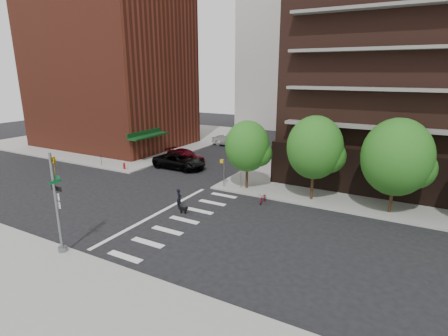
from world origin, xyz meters
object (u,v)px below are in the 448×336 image
Objects in this scene: traffic_signal at (58,211)px; parked_car_silver at (230,140)px; scooter at (263,198)px; dog_walker at (179,198)px; parked_car_black at (179,161)px; parked_car_maroon at (186,156)px; fire_hydrant at (124,165)px.

parked_car_silver is (-6.04, 32.44, -1.86)m from traffic_signal.
dog_walker is (-5.36, -4.32, 0.39)m from scooter.
parked_car_silver is at bearing 121.84° from scooter.
parked_car_silver is (-0.85, 13.59, -0.00)m from parked_car_black.
parked_car_maroon is (-6.40, 21.78, -1.97)m from traffic_signal.
scooter is at bearing -112.42° from parked_car_black.
traffic_signal reaches higher than dog_walker.
scooter is at bearing -141.69° from parked_car_silver.
fire_hydrant is 0.14× the size of parked_car_silver.
parked_car_maroon is 3.18× the size of dog_walker.
parked_car_black is 3.83× the size of dog_walker.
parked_car_maroon reaches higher than fire_hydrant.
fire_hydrant is at bearing 170.30° from parked_car_silver.
parked_car_black is at bearing 105.39° from traffic_signal.
parked_car_silver is at bearing 3.25° from parked_car_maroon.
scooter is at bearing -5.73° from fire_hydrant.
parked_car_silver is at bearing -5.15° from dog_walker.
dog_walker is at bearing -27.12° from fire_hydrant.
traffic_signal is 22.78m from parked_car_maroon.
parked_car_black reaches higher than scooter.
parked_car_black is 3.17m from parked_car_maroon.
traffic_signal is 1.19× the size of parked_car_maroon.
traffic_signal is 8.20× the size of fire_hydrant.
scooter is at bearing 62.29° from traffic_signal.
parked_car_silver is at bearing 100.55° from traffic_signal.
parked_car_black reaches higher than parked_car_silver.
parked_car_maroon is at bearing 145.68° from scooter.
parked_car_silver is (0.36, 10.66, 0.11)m from parked_car_maroon.
parked_car_silver reaches higher than scooter.
fire_hydrant is 0.48× the size of scooter.
traffic_signal is at bearing 145.45° from dog_walker.
scooter is at bearing -116.09° from parked_car_maroon.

